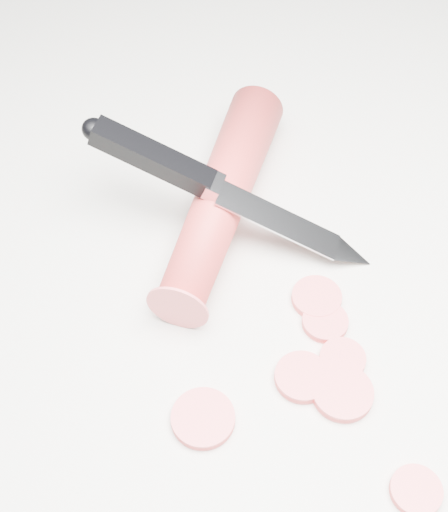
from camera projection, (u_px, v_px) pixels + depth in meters
name	position (u px, v px, depth m)	size (l,w,h in m)	color
ground	(270.00, 321.00, 0.50)	(2.40, 2.40, 0.00)	beige
carrot	(222.00, 196.00, 0.54)	(0.04, 0.04, 0.21)	red
carrot_slice_0	(203.00, 418.00, 0.45)	(0.04, 0.04, 0.01)	#E25257
carrot_slice_1	(342.00, 359.00, 0.48)	(0.03, 0.03, 0.01)	#E25257
carrot_slice_2	(317.00, 298.00, 0.51)	(0.04, 0.04, 0.01)	#E25257
carrot_slice_3	(302.00, 377.00, 0.47)	(0.04, 0.04, 0.01)	#E25257
carrot_slice_4	(325.00, 322.00, 0.49)	(0.03, 0.03, 0.01)	#E25257
carrot_slice_5	(343.00, 393.00, 0.46)	(0.04, 0.04, 0.01)	#E25257
carrot_slice_6	(416.00, 491.00, 0.42)	(0.03, 0.03, 0.01)	#E25257
kitchen_knife	(230.00, 192.00, 0.51)	(0.19, 0.16, 0.09)	#B6B8BD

